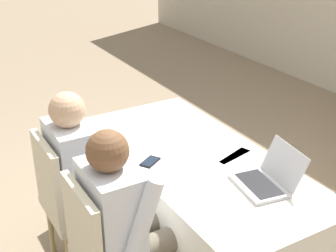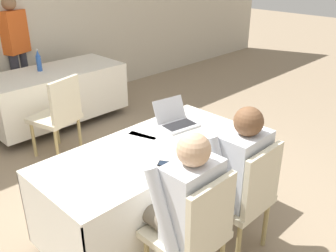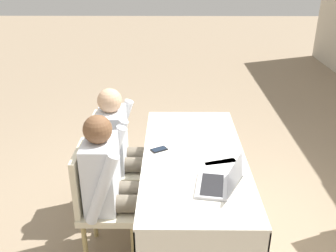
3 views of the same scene
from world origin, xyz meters
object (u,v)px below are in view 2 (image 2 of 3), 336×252
at_px(laptop, 176,121).
at_px(chair_near_left, 194,231).
at_px(cell_phone, 167,164).
at_px(chair_far_spare, 59,114).
at_px(person_red_shirt, 16,48).
at_px(chair_near_right, 244,195).
at_px(water_bottle, 39,61).
at_px(person_checkered_shirt, 182,203).
at_px(person_white_shirt, 234,170).

distance_m(laptop, chair_near_left, 1.13).
relative_size(cell_phone, chair_far_spare, 0.16).
height_order(chair_near_left, person_red_shirt, person_red_shirt).
relative_size(laptop, chair_near_right, 0.38).
height_order(cell_phone, person_red_shirt, person_red_shirt).
bearing_deg(laptop, chair_near_left, -121.49).
distance_m(water_bottle, person_checkered_shirt, 3.16).
height_order(laptop, chair_near_left, laptop).
xyz_separation_m(chair_near_right, person_checkered_shirt, (-0.54, 0.10, 0.16)).
distance_m(chair_near_right, person_checkered_shirt, 0.57).
distance_m(water_bottle, person_white_shirt, 3.09).
height_order(laptop, person_white_shirt, person_white_shirt).
height_order(chair_near_right, person_red_shirt, person_red_shirt).
bearing_deg(chair_near_left, water_bottle, -102.07).
height_order(chair_near_left, chair_far_spare, same).
bearing_deg(person_checkered_shirt, water_bottle, -102.46).
height_order(cell_phone, chair_near_left, chair_near_left).
xyz_separation_m(chair_near_left, person_white_shirt, (0.54, 0.10, 0.16)).
distance_m(cell_phone, water_bottle, 2.80).
xyz_separation_m(person_checkered_shirt, person_white_shirt, (0.54, 0.00, 0.00)).
distance_m(chair_near_left, person_checkered_shirt, 0.19).
height_order(laptop, chair_near_right, laptop).
xyz_separation_m(laptop, person_checkered_shirt, (-0.72, -0.74, -0.10)).
distance_m(chair_near_left, chair_near_right, 0.54).
xyz_separation_m(water_bottle, chair_near_right, (-0.14, -3.18, -0.34)).
distance_m(chair_far_spare, person_white_shirt, 2.17).
distance_m(cell_phone, person_white_shirt, 0.48).
relative_size(chair_near_left, person_checkered_shirt, 0.78).
bearing_deg(chair_near_left, person_white_shirt, -169.19).
bearing_deg(person_white_shirt, chair_far_spare, -85.66).
height_order(water_bottle, chair_near_right, water_bottle).
distance_m(chair_near_right, chair_far_spare, 2.27).
distance_m(chair_near_left, chair_far_spare, 2.30).
height_order(person_white_shirt, person_red_shirt, person_red_shirt).
bearing_deg(chair_near_right, chair_near_left, 0.00).
height_order(water_bottle, chair_far_spare, water_bottle).
distance_m(chair_near_left, person_red_shirt, 3.86).
bearing_deg(chair_near_left, person_checkered_shirt, -90.00).
bearing_deg(water_bottle, cell_phone, -100.11).
relative_size(water_bottle, person_red_shirt, 0.17).
xyz_separation_m(chair_near_right, person_red_shirt, (0.14, 3.78, 0.41)).
bearing_deg(laptop, water_bottle, 99.72).
bearing_deg(water_bottle, person_checkered_shirt, -102.46).
distance_m(water_bottle, chair_near_left, 3.27).
xyz_separation_m(cell_phone, chair_near_left, (-0.19, -0.43, -0.22)).
bearing_deg(cell_phone, water_bottle, 48.92).
height_order(chair_near_left, person_white_shirt, person_white_shirt).
bearing_deg(water_bottle, chair_far_spare, -108.22).
bearing_deg(person_red_shirt, cell_phone, -120.01).
bearing_deg(person_red_shirt, chair_far_spare, -122.94).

